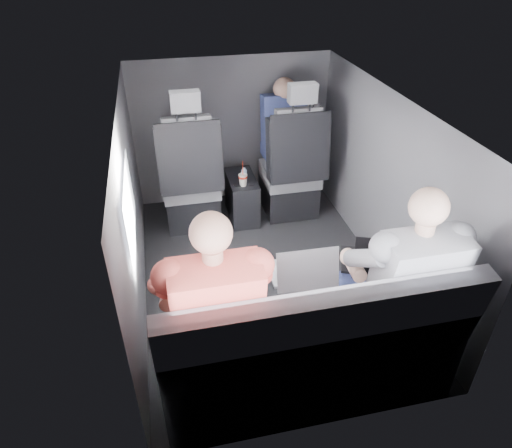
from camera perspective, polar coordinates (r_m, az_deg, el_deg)
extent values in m
plane|color=black|center=(3.55, 1.02, -6.38)|extent=(2.60, 2.60, 0.00)
plane|color=#B2B2AD|center=(2.89, 1.29, 14.75)|extent=(2.60, 2.60, 0.00)
cube|color=#56565B|center=(3.11, -15.22, 1.17)|extent=(0.02, 2.60, 1.35)
cube|color=#56565B|center=(3.47, 15.80, 4.58)|extent=(0.02, 2.60, 1.35)
cube|color=#56565B|center=(4.32, -2.97, 11.54)|extent=(1.80, 0.02, 1.35)
cube|color=#56565B|center=(2.19, 9.33, -13.81)|extent=(1.80, 0.02, 1.35)
cube|color=white|center=(2.74, -15.51, 1.98)|extent=(0.02, 0.75, 0.42)
cube|color=black|center=(3.80, 5.47, 10.39)|extent=(0.35, 0.11, 0.59)
cube|color=black|center=(4.16, -7.96, 2.32)|extent=(0.46, 0.48, 0.30)
cube|color=slate|center=(4.03, -8.18, 4.98)|extent=(0.48, 0.46, 0.14)
cube|color=slate|center=(3.69, -8.32, 8.62)|extent=(0.38, 0.18, 0.61)
cube|color=black|center=(3.70, -11.70, 7.80)|extent=(0.08, 0.21, 0.53)
cube|color=black|center=(3.72, -4.89, 8.56)|extent=(0.08, 0.21, 0.53)
cube|color=black|center=(3.64, -8.21, 8.06)|extent=(0.50, 0.11, 0.58)
cube|color=slate|center=(3.50, -8.85, 14.92)|extent=(0.22, 0.10, 0.15)
cube|color=black|center=(4.30, 4.04, 3.66)|extent=(0.46, 0.48, 0.30)
cube|color=slate|center=(4.18, 4.24, 6.28)|extent=(0.48, 0.46, 0.14)
cube|color=slate|center=(3.85, 5.30, 9.87)|extent=(0.38, 0.18, 0.61)
cube|color=black|center=(3.80, 2.07, 9.21)|extent=(0.08, 0.21, 0.53)
cube|color=black|center=(3.93, 8.39, 9.68)|extent=(0.08, 0.21, 0.53)
cube|color=black|center=(3.80, 5.58, 9.35)|extent=(0.50, 0.11, 0.58)
cube|color=slate|center=(3.66, 5.85, 15.96)|extent=(0.22, 0.10, 0.15)
cube|color=black|center=(4.15, -1.77, 3.34)|extent=(0.24, 0.48, 0.40)
cylinder|color=black|center=(3.94, -2.20, 5.01)|extent=(0.09, 0.09, 0.01)
cylinder|color=black|center=(3.96, -0.63, 5.17)|extent=(0.09, 0.09, 0.01)
cube|color=slate|center=(2.70, 6.30, -16.16)|extent=(1.60, 0.50, 0.45)
cube|color=slate|center=(2.22, 8.88, -12.82)|extent=(1.60, 0.17, 0.47)
cylinder|color=red|center=(3.89, -1.65, 5.92)|extent=(0.07, 0.07, 0.02)
cylinder|color=white|center=(3.88, -1.65, 6.15)|extent=(0.08, 0.08, 0.01)
cylinder|color=red|center=(3.85, -1.67, 7.03)|extent=(0.01, 0.01, 0.12)
cylinder|color=#AAD1E7|center=(3.94, -1.50, 5.94)|extent=(0.05, 0.05, 0.12)
cylinder|color=#AAD1E7|center=(3.91, -1.52, 6.87)|extent=(0.03, 0.03, 0.02)
cube|color=silver|center=(2.55, -5.25, -7.97)|extent=(0.39, 0.31, 0.02)
cube|color=silver|center=(2.53, -5.22, -8.00)|extent=(0.31, 0.18, 0.00)
cube|color=silver|center=(2.61, -5.51, -6.67)|extent=(0.12, 0.07, 0.00)
cube|color=silver|center=(2.34, -4.84, -8.11)|extent=(0.37, 0.12, 0.25)
cube|color=silver|center=(2.35, -4.86, -8.03)|extent=(0.32, 0.10, 0.22)
cube|color=#B5B4B9|center=(2.67, 5.37, -5.83)|extent=(0.35, 0.25, 0.02)
cube|color=silver|center=(2.65, 5.48, -5.85)|extent=(0.29, 0.14, 0.00)
cube|color=#B5B4B9|center=(2.72, 4.94, -4.73)|extent=(0.10, 0.06, 0.00)
cube|color=#B5B4B9|center=(2.48, 6.54, -5.75)|extent=(0.35, 0.08, 0.23)
cube|color=silver|center=(2.49, 6.49, -5.69)|extent=(0.31, 0.06, 0.20)
cube|color=black|center=(2.81, 14.23, -4.57)|extent=(0.43, 0.36, 0.02)
cube|color=black|center=(2.79, 14.39, -4.57)|extent=(0.33, 0.23, 0.00)
cube|color=black|center=(2.86, 13.64, -3.50)|extent=(0.12, 0.09, 0.00)
cube|color=black|center=(2.63, 16.03, -4.38)|extent=(0.36, 0.20, 0.24)
cube|color=silver|center=(2.63, 15.96, -4.33)|extent=(0.32, 0.17, 0.21)
cube|color=#313135|center=(2.48, -8.04, -11.97)|extent=(0.16, 0.46, 0.14)
cube|color=#313135|center=(2.49, -2.71, -11.26)|extent=(0.16, 0.46, 0.14)
cube|color=#313135|center=(2.86, -8.08, -12.77)|extent=(0.14, 0.14, 0.45)
cube|color=#313135|center=(2.87, -3.43, -12.16)|extent=(0.14, 0.14, 0.45)
cube|color=#C13F49|center=(2.16, -4.96, -10.48)|extent=(0.42, 0.28, 0.57)
sphere|color=tan|center=(1.93, -5.66, -1.11)|extent=(0.19, 0.19, 0.19)
cylinder|color=tan|center=(2.43, -10.74, -8.22)|extent=(0.12, 0.29, 0.12)
cylinder|color=tan|center=(2.46, -0.98, -6.97)|extent=(0.12, 0.29, 0.12)
cube|color=navy|center=(2.70, 14.17, -8.40)|extent=(0.16, 0.46, 0.13)
cube|color=navy|center=(2.79, 18.42, -7.54)|extent=(0.16, 0.46, 0.13)
cube|color=navy|center=(3.05, 11.55, -9.67)|extent=(0.13, 0.13, 0.45)
cube|color=navy|center=(3.13, 15.44, -8.90)|extent=(0.13, 0.13, 0.45)
cube|color=gray|center=(2.46, 19.31, -6.41)|extent=(0.41, 0.28, 0.56)
sphere|color=#D8AB93|center=(2.26, 20.80, 2.02)|extent=(0.19, 0.19, 0.19)
cylinder|color=#D8AB93|center=(2.61, 12.07, -5.00)|extent=(0.12, 0.29, 0.12)
cylinder|color=#D8AB93|center=(2.79, 19.89, -3.67)|extent=(0.12, 0.29, 0.12)
cube|color=navy|center=(4.17, 3.48, 12.26)|extent=(0.39, 0.25, 0.56)
sphere|color=tan|center=(4.08, 3.55, 16.53)|extent=(0.19, 0.19, 0.19)
cube|color=navy|center=(4.33, 3.13, 8.96)|extent=(0.33, 0.39, 0.12)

